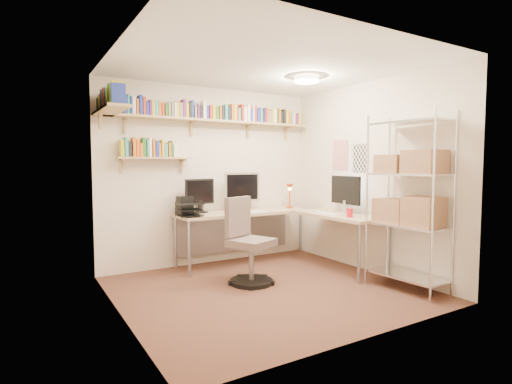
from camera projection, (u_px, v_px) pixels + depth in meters
ground at (267, 289)px, 4.54m from camera, size 3.20×3.20×0.00m
room_shell at (267, 153)px, 4.43m from camera, size 3.24×3.04×2.52m
wall_shelves at (187, 118)px, 5.28m from camera, size 3.12×1.09×0.80m
corner_desk at (261, 213)px, 5.54m from camera, size 2.31×1.91×1.30m
office_chair at (248, 247)px, 4.75m from camera, size 0.59×0.60×1.03m
wire_rack at (410, 192)px, 4.45m from camera, size 0.47×0.88×1.99m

